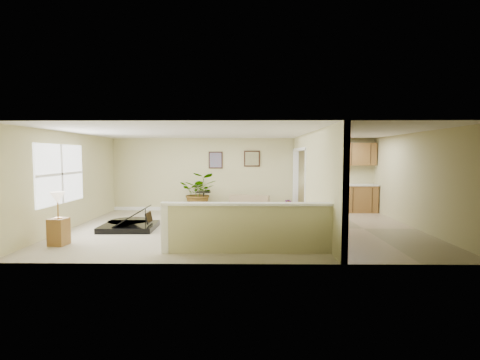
{
  "coord_description": "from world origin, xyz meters",
  "views": [
    {
      "loc": [
        0.06,
        -8.98,
        1.9
      ],
      "look_at": [
        -0.07,
        0.4,
        1.24
      ],
      "focal_mm": 26.0,
      "sensor_mm": 36.0,
      "label": 1
    }
  ],
  "objects_px": {
    "piano": "(129,208)",
    "piano_bench": "(200,218)",
    "palm_plant": "(199,193)",
    "accent_table": "(203,199)",
    "loveseat": "(246,205)",
    "lamp_stand": "(58,223)",
    "small_plant": "(288,208)"
  },
  "relations": [
    {
      "from": "piano_bench",
      "to": "loveseat",
      "type": "distance_m",
      "value": 2.63
    },
    {
      "from": "palm_plant",
      "to": "lamp_stand",
      "type": "distance_m",
      "value": 5.0
    },
    {
      "from": "accent_table",
      "to": "piano_bench",
      "type": "bearing_deg",
      "value": -85.14
    },
    {
      "from": "loveseat",
      "to": "piano_bench",
      "type": "bearing_deg",
      "value": -99.08
    },
    {
      "from": "piano_bench",
      "to": "accent_table",
      "type": "xyz_separation_m",
      "value": [
        -0.21,
        2.45,
        0.18
      ]
    },
    {
      "from": "loveseat",
      "to": "palm_plant",
      "type": "height_order",
      "value": "palm_plant"
    },
    {
      "from": "loveseat",
      "to": "lamp_stand",
      "type": "distance_m",
      "value": 5.72
    },
    {
      "from": "lamp_stand",
      "to": "accent_table",
      "type": "bearing_deg",
      "value": 58.43
    },
    {
      "from": "piano_bench",
      "to": "palm_plant",
      "type": "xyz_separation_m",
      "value": [
        -0.37,
        2.63,
        0.39
      ]
    },
    {
      "from": "loveseat",
      "to": "accent_table",
      "type": "height_order",
      "value": "loveseat"
    },
    {
      "from": "piano",
      "to": "small_plant",
      "type": "distance_m",
      "value": 4.96
    },
    {
      "from": "small_plant",
      "to": "lamp_stand",
      "type": "xyz_separation_m",
      "value": [
        -5.35,
        -3.96,
        0.28
      ]
    },
    {
      "from": "lamp_stand",
      "to": "loveseat",
      "type": "bearing_deg",
      "value": 45.53
    },
    {
      "from": "piano",
      "to": "small_plant",
      "type": "height_order",
      "value": "piano"
    },
    {
      "from": "accent_table",
      "to": "palm_plant",
      "type": "height_order",
      "value": "palm_plant"
    },
    {
      "from": "loveseat",
      "to": "accent_table",
      "type": "distance_m",
      "value": 1.44
    },
    {
      "from": "loveseat",
      "to": "small_plant",
      "type": "relative_size",
      "value": 3.39
    },
    {
      "from": "piano_bench",
      "to": "loveseat",
      "type": "relative_size",
      "value": 0.51
    },
    {
      "from": "piano_bench",
      "to": "small_plant",
      "type": "height_order",
      "value": "piano_bench"
    },
    {
      "from": "small_plant",
      "to": "lamp_stand",
      "type": "relative_size",
      "value": 0.41
    },
    {
      "from": "loveseat",
      "to": "small_plant",
      "type": "xyz_separation_m",
      "value": [
        1.34,
        -0.12,
        -0.1
      ]
    },
    {
      "from": "piano",
      "to": "piano_bench",
      "type": "distance_m",
      "value": 1.87
    },
    {
      "from": "palm_plant",
      "to": "piano",
      "type": "bearing_deg",
      "value": -119.13
    },
    {
      "from": "piano",
      "to": "palm_plant",
      "type": "distance_m",
      "value": 3.05
    },
    {
      "from": "palm_plant",
      "to": "small_plant",
      "type": "height_order",
      "value": "palm_plant"
    },
    {
      "from": "palm_plant",
      "to": "piano_bench",
      "type": "bearing_deg",
      "value": -82.04
    },
    {
      "from": "palm_plant",
      "to": "lamp_stand",
      "type": "height_order",
      "value": "palm_plant"
    },
    {
      "from": "loveseat",
      "to": "small_plant",
      "type": "height_order",
      "value": "loveseat"
    },
    {
      "from": "piano",
      "to": "accent_table",
      "type": "xyz_separation_m",
      "value": [
        1.64,
        2.49,
        -0.08
      ]
    },
    {
      "from": "palm_plant",
      "to": "lamp_stand",
      "type": "bearing_deg",
      "value": -118.99
    },
    {
      "from": "piano",
      "to": "palm_plant",
      "type": "relative_size",
      "value": 1.25
    },
    {
      "from": "piano",
      "to": "small_plant",
      "type": "xyz_separation_m",
      "value": [
        4.41,
        2.25,
        -0.33
      ]
    }
  ]
}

